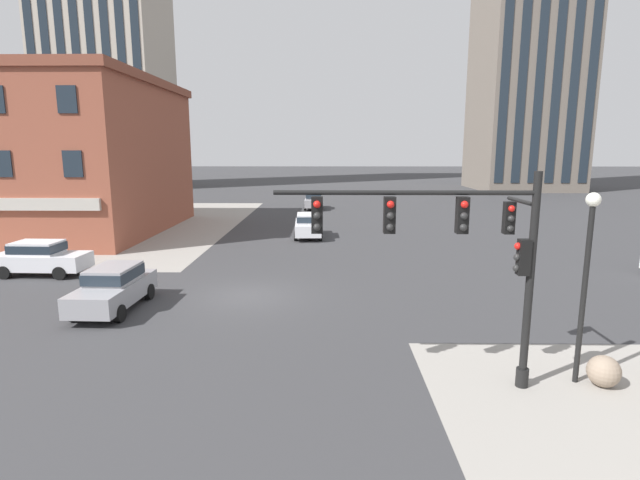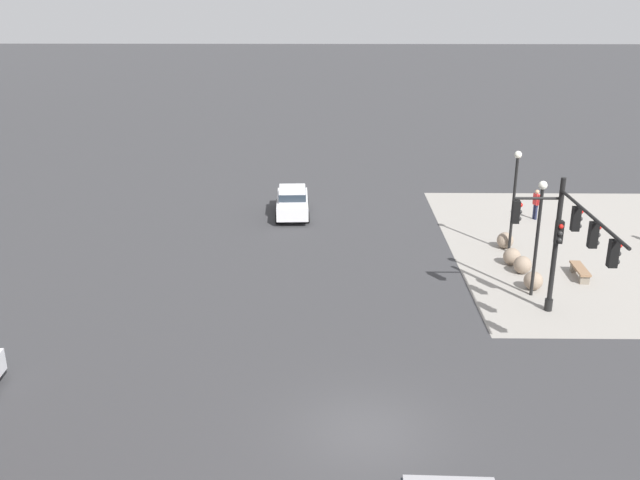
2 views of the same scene
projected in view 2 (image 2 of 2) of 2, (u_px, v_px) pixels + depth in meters
The scene contains 12 objects.
ground_plane at pixel (366, 432), 20.65m from camera, with size 320.00×320.00×0.00m, color #38383A.
sidewalk_corner_slab at pixel (636, 247), 35.54m from camera, with size 20.00×19.00×0.02m, color gray.
traffic_signal_main at pixel (566, 237), 25.86m from camera, with size 6.56×2.09×5.58m.
bollard_sphere_curb_a at pixel (533, 281), 30.39m from camera, with size 0.83×0.83×0.83m, color gray.
bollard_sphere_curb_b at pixel (523, 265), 32.15m from camera, with size 0.83×0.83×0.83m, color gray.
bollard_sphere_curb_c at pixel (512, 257), 33.15m from camera, with size 0.83×0.83×0.83m, color gray.
bollard_sphere_curb_d at pixel (505, 240), 35.31m from camera, with size 0.83×0.83×0.83m, color gray.
bench_near_signal at pixel (580, 271), 31.68m from camera, with size 1.82×0.56×0.49m.
pedestrian_near_bench at pixel (536, 202), 39.55m from camera, with size 0.51×0.32×1.75m.
street_lamp_corner_near at pixel (539, 224), 28.90m from camera, with size 0.36×0.36×5.04m.
street_lamp_mid_sidewalk at pixel (515, 189), 33.83m from camera, with size 0.36×0.36×5.13m.
car_main_northbound_near at pixel (292, 201), 40.19m from camera, with size 4.48×2.05×1.68m.
Camera 2 is at (-17.55, 1.14, 12.30)m, focal length 39.27 mm.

